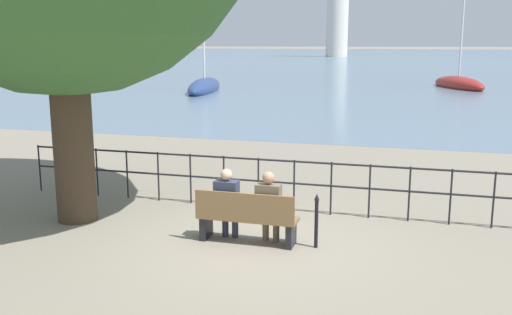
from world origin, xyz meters
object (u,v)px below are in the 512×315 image
at_px(sailboat_1, 458,84).
at_px(sailboat_2, 205,87).
at_px(park_bench, 247,218).
at_px(seated_person_left, 227,201).
at_px(closed_umbrella, 316,218).
at_px(harbor_lighthouse, 338,6).
at_px(seated_person_right, 269,204).

bearing_deg(sailboat_1, sailboat_2, -177.45).
bearing_deg(park_bench, seated_person_left, 168.16).
xyz_separation_m(closed_umbrella, harbor_lighthouse, (-18.78, 131.03, 11.32)).
bearing_deg(sailboat_1, seated_person_left, -121.10).
relative_size(park_bench, seated_person_right, 1.36).
xyz_separation_m(sailboat_1, harbor_lighthouse, (-22.90, 94.78, 11.54)).
height_order(park_bench, harbor_lighthouse, harbor_lighthouse).
bearing_deg(seated_person_right, harbor_lighthouse, 97.82).
xyz_separation_m(park_bench, seated_person_right, (0.36, 0.08, 0.25)).
xyz_separation_m(seated_person_left, sailboat_1, (5.63, 36.28, -0.39)).
xyz_separation_m(sailboat_2, harbor_lighthouse, (-5.81, 102.69, 11.53)).
distance_m(park_bench, sailboat_1, 36.74).
bearing_deg(closed_umbrella, seated_person_right, -177.12).
xyz_separation_m(closed_umbrella, sailboat_2, (-12.97, 28.34, -0.21)).
distance_m(park_bench, seated_person_right, 0.45).
bearing_deg(park_bench, sailboat_1, 81.76).
height_order(sailboat_1, harbor_lighthouse, harbor_lighthouse).
relative_size(closed_umbrella, sailboat_1, 0.10).
relative_size(seated_person_right, harbor_lighthouse, 0.05).
relative_size(seated_person_left, seated_person_right, 1.00).
xyz_separation_m(park_bench, sailboat_2, (-11.82, 28.45, -0.13)).
bearing_deg(seated_person_left, seated_person_right, -0.03).
bearing_deg(closed_umbrella, harbor_lighthouse, 98.16).
bearing_deg(closed_umbrella, seated_person_left, -178.52).
relative_size(closed_umbrella, harbor_lighthouse, 0.04).
height_order(seated_person_right, sailboat_1, sailboat_1).
height_order(seated_person_left, sailboat_1, sailboat_1).
bearing_deg(seated_person_right, sailboat_1, 82.30).
bearing_deg(harbor_lighthouse, park_bench, -82.34).
height_order(seated_person_right, sailboat_2, sailboat_2).
bearing_deg(sailboat_2, harbor_lighthouse, 81.14).
bearing_deg(seated_person_right, seated_person_left, 179.97).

